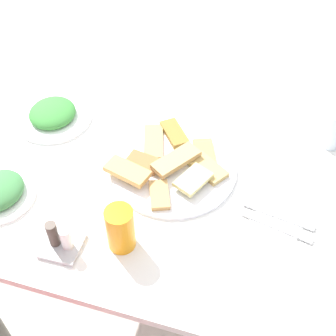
{
  "coord_description": "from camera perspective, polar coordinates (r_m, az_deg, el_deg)",
  "views": [
    {
      "loc": [
        -0.24,
        0.77,
        1.66
      ],
      "look_at": [
        -0.0,
        -0.02,
        0.76
      ],
      "focal_mm": 49.24,
      "sensor_mm": 36.0,
      "label": 1
    }
  ],
  "objects": [
    {
      "name": "ground_plane",
      "position": [
        1.85,
        -0.3,
        -16.53
      ],
      "size": [
        6.0,
        6.0,
        0.0
      ],
      "primitive_type": "plane",
      "color": "#BDB0A6"
    },
    {
      "name": "dining_table",
      "position": [
        1.3,
        -0.41,
        -4.05
      ],
      "size": [
        1.07,
        0.77,
        0.73
      ],
      "color": "white",
      "rests_on": "ground_plane"
    },
    {
      "name": "pide_platter",
      "position": [
        1.25,
        0.52,
        0.29
      ],
      "size": [
        0.34,
        0.35,
        0.05
      ],
      "color": "white",
      "rests_on": "dining_table"
    },
    {
      "name": "salad_plate_rice",
      "position": [
        1.43,
        -14.07,
        6.45
      ],
      "size": [
        0.23,
        0.23,
        0.05
      ],
      "color": "white",
      "rests_on": "dining_table"
    },
    {
      "name": "soda_can",
      "position": [
        1.06,
        -5.92,
        -7.47
      ],
      "size": [
        0.09,
        0.09,
        0.12
      ],
      "primitive_type": "cylinder",
      "rotation": [
        0.0,
        0.0,
        0.94
      ],
      "color": "orange",
      "rests_on": "dining_table"
    },
    {
      "name": "drinking_glass",
      "position": [
        1.37,
        19.95,
        4.6
      ],
      "size": [
        0.07,
        0.07,
        0.11
      ],
      "primitive_type": "cylinder",
      "color": "silver",
      "rests_on": "dining_table"
    },
    {
      "name": "paper_napkin",
      "position": [
        1.17,
        13.35,
        -6.48
      ],
      "size": [
        0.15,
        0.15,
        0.0
      ],
      "primitive_type": "cube",
      "rotation": [
        0.0,
        0.0,
        -0.24
      ],
      "color": "white",
      "rests_on": "dining_table"
    },
    {
      "name": "fork",
      "position": [
        1.18,
        13.5,
        -5.69
      ],
      "size": [
        0.18,
        0.05,
        0.0
      ],
      "primitive_type": "cube",
      "rotation": [
        0.0,
        0.0,
        -0.17
      ],
      "color": "silver",
      "rests_on": "paper_napkin"
    },
    {
      "name": "spoon",
      "position": [
        1.16,
        13.27,
        -7.06
      ],
      "size": [
        0.18,
        0.05,
        0.0
      ],
      "primitive_type": "cube",
      "rotation": [
        0.0,
        0.0,
        -0.21
      ],
      "color": "silver",
      "rests_on": "paper_napkin"
    },
    {
      "name": "condiment_caddy",
      "position": [
        1.11,
        -13.14,
        -8.81
      ],
      "size": [
        0.09,
        0.09,
        0.08
      ],
      "color": "#B2B2B7",
      "rests_on": "dining_table"
    }
  ]
}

